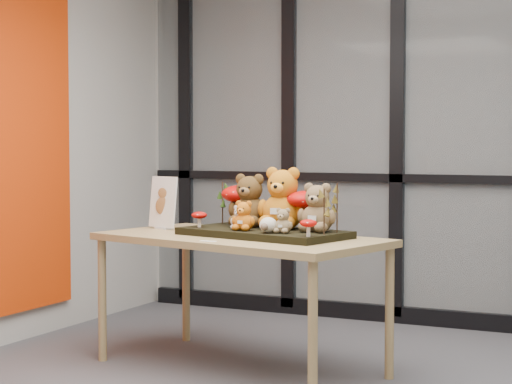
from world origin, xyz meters
The scene contains 22 objects.
room_shell centered at (0.00, 0.00, 1.68)m, with size 5.00×5.00×5.00m.
glass_partition centered at (0.00, 2.47, 1.42)m, with size 4.90×0.06×2.78m.
display_table centered at (-0.85, 0.75, 0.71)m, with size 1.80×1.19×0.77m.
diorama_tray centered at (-0.71, 0.78, 0.79)m, with size 0.95×0.47×0.04m, color black.
bear_pooh_yellow centered at (-0.63, 0.87, 1.01)m, with size 0.30×0.27×0.39m, color orange, non-canonical shape.
bear_brown_medium centered at (-0.86, 0.91, 0.98)m, with size 0.26×0.24×0.34m, color #4E3516, non-canonical shape.
bear_tan_back centered at (-0.38, 0.78, 0.96)m, with size 0.23×0.21×0.30m, color brown, non-canonical shape.
bear_small_yellow centered at (-0.79, 0.67, 0.91)m, with size 0.14×0.13×0.18m, color #CE6612, non-canonical shape.
bear_white_bow centered at (-0.83, 0.71, 0.89)m, with size 0.12×0.10×0.15m, color beige, non-canonical shape.
bear_beige_small centered at (-0.52, 0.63, 0.89)m, with size 0.12×0.11×0.15m, color #8C754E, non-canonical shape.
plush_cream_hedgehog centered at (-0.60, 0.60, 0.86)m, with size 0.07×0.07×0.10m, color silver, non-canonical shape.
mushroom_back_left centered at (-0.95, 0.97, 0.95)m, with size 0.24×0.24×0.27m, color #AA0805, non-canonical shape.
mushroom_back_right centered at (-0.50, 0.88, 0.94)m, with size 0.22×0.22×0.24m, color #AA0805, non-canonical shape.
mushroom_front_left centered at (-1.11, 0.73, 0.86)m, with size 0.09×0.09×0.10m, color #AA0805, non-canonical shape.
mushroom_front_right centered at (-0.33, 0.52, 0.86)m, with size 0.09×0.09×0.10m, color #AA0805, non-canonical shape.
sprig_green_far_left centered at (-1.09, 1.00, 0.94)m, with size 0.05×0.05×0.25m, color #13360C, non-canonical shape.
sprig_green_mid_left centered at (-0.93, 1.01, 0.94)m, with size 0.05×0.05×0.26m, color #13360C, non-canonical shape.
sprig_dry_far_right centered at (-0.27, 0.78, 0.95)m, with size 0.05×0.05×0.27m, color brown, non-canonical shape.
sprig_dry_mid_right centered at (-0.30, 0.66, 0.94)m, with size 0.05×0.05×0.25m, color brown, non-canonical shape.
sprig_green_centre centered at (-0.73, 0.98, 0.92)m, with size 0.05×0.05×0.21m, color #13360C, non-canonical shape.
sign_holder centered at (-1.47, 0.92, 0.93)m, with size 0.23×0.11×0.32m.
label_card centered at (-0.87, 0.42, 0.77)m, with size 0.09×0.03×0.00m, color white.
Camera 1 is at (1.53, -3.96, 1.32)m, focal length 65.00 mm.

